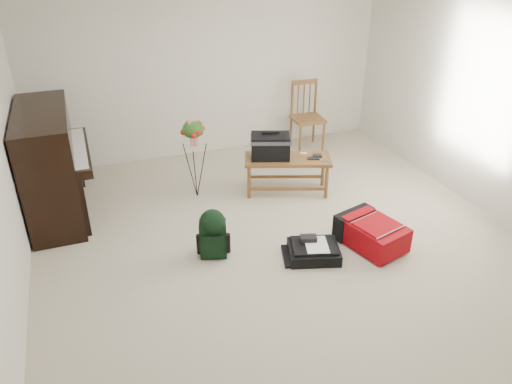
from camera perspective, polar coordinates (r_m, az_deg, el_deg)
name	(u,v)px	position (r m, az deg, el deg)	size (l,w,h in m)	color
floor	(285,249)	(5.27, 3.32, -6.53)	(5.00, 5.50, 0.01)	#C0B59A
wall_back	(210,67)	(7.14, -5.31, 14.05)	(5.00, 0.04, 2.50)	silver
wall_right	(501,108)	(6.07, 26.21, 8.61)	(0.04, 5.50, 2.50)	silver
piano	(52,167)	(6.06, -22.32, 2.71)	(0.71, 1.50, 1.25)	black
bench	(276,152)	(6.05, 2.35, 4.63)	(1.13, 0.75, 0.81)	brown
dining_chair	(307,117)	(7.47, 5.83, 8.56)	(0.45, 0.45, 1.00)	brown
red_suitcase	(369,231)	(5.40, 12.79, -4.34)	(0.63, 0.79, 0.29)	#AE0715
black_duffel	(314,250)	(5.14, 6.60, -6.65)	(0.60, 0.53, 0.21)	black
green_backpack	(213,231)	(5.03, -4.95, -4.52)	(0.30, 0.28, 0.53)	black
flower_stand	(195,159)	(6.05, -6.99, 3.74)	(0.39, 0.39, 1.04)	black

